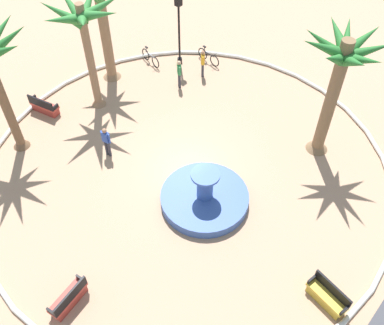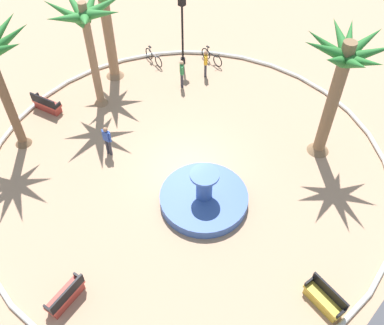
% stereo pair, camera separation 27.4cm
% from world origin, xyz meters
% --- Properties ---
extents(ground_plane, '(80.00, 80.00, 0.00)m').
position_xyz_m(ground_plane, '(0.00, 0.00, 0.00)').
color(ground_plane, tan).
extents(plaza_curb, '(18.85, 18.85, 0.20)m').
position_xyz_m(plaza_curb, '(0.00, 0.00, 0.10)').
color(plaza_curb, silver).
rests_on(plaza_curb, ground).
extents(fountain, '(3.84, 3.84, 1.86)m').
position_xyz_m(fountain, '(0.98, 1.92, 0.29)').
color(fountain, '#38569E').
rests_on(fountain, ground).
extents(palm_tree_near_fountain, '(3.65, 3.78, 5.99)m').
position_xyz_m(palm_tree_near_fountain, '(-2.31, -7.89, 4.27)').
color(palm_tree_near_fountain, '#8E6B4C').
rests_on(palm_tree_near_fountain, ground).
extents(palm_tree_by_curb, '(3.71, 3.67, 6.30)m').
position_xyz_m(palm_tree_by_curb, '(-5.14, 3.86, 4.63)').
color(palm_tree_by_curb, brown).
rests_on(palm_tree_by_curb, ground).
extents(palm_tree_mid_plaza, '(3.99, 4.02, 6.05)m').
position_xyz_m(palm_tree_mid_plaza, '(-0.22, -6.57, 4.72)').
color(palm_tree_mid_plaza, '#8E6B4C').
rests_on(palm_tree_mid_plaza, ground).
extents(bench_east, '(0.78, 1.66, 1.00)m').
position_xyz_m(bench_east, '(1.49, 8.23, 0.35)').
color(bench_east, gold).
rests_on(bench_east, ground).
extents(bench_west, '(0.87, 1.67, 1.00)m').
position_xyz_m(bench_west, '(2.08, -8.19, 0.35)').
color(bench_west, '#B73D33').
rests_on(bench_west, ground).
extents(bench_north, '(1.66, 0.75, 1.00)m').
position_xyz_m(bench_north, '(7.79, 1.31, 0.35)').
color(bench_north, '#B73D33').
rests_on(bench_north, ground).
extents(lamppost, '(0.32, 0.32, 4.22)m').
position_xyz_m(lamppost, '(-5.92, -5.96, 2.47)').
color(lamppost, black).
rests_on(lamppost, ground).
extents(bicycle_red_frame, '(0.47, 1.70, 0.94)m').
position_xyz_m(bicycle_red_frame, '(-4.71, -7.19, 0.38)').
color(bicycle_red_frame, black).
rests_on(bicycle_red_frame, ground).
extents(bicycle_by_lamppost, '(0.44, 1.72, 0.94)m').
position_xyz_m(bicycle_by_lamppost, '(-7.06, -4.70, 0.38)').
color(bicycle_by_lamppost, black).
rests_on(bicycle_by_lamppost, ground).
extents(person_cyclist_helmet, '(0.37, 0.43, 1.69)m').
position_xyz_m(person_cyclist_helmet, '(-4.23, -4.41, 0.95)').
color(person_cyclist_helmet, '#33333D').
rests_on(person_cyclist_helmet, ground).
extents(person_cyclist_photo, '(0.42, 0.38, 1.65)m').
position_xyz_m(person_cyclist_photo, '(-5.84, -4.10, 0.93)').
color(person_cyclist_photo, '#33333D').
rests_on(person_cyclist_photo, ground).
extents(person_pedestrian_stroll, '(0.26, 0.52, 1.70)m').
position_xyz_m(person_pedestrian_stroll, '(1.90, -3.35, 0.96)').
color(person_pedestrian_stroll, '#33333D').
rests_on(person_pedestrian_stroll, ground).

